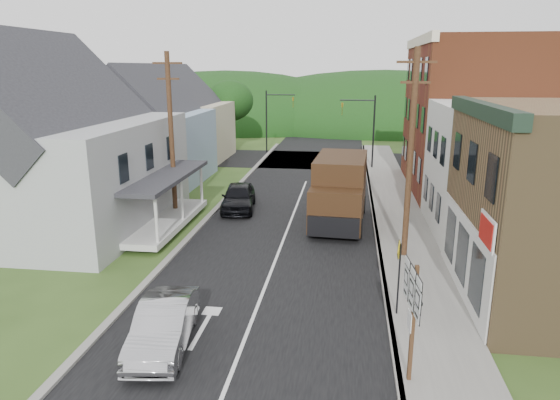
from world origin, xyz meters
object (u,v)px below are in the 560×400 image
at_px(dark_sedan, 238,197).
at_px(route_sign_cluster, 412,307).
at_px(silver_sedan, 164,326).
at_px(delivery_van, 340,191).
at_px(warning_sign, 399,267).

xyz_separation_m(dark_sedan, route_sign_cluster, (8.08, -15.84, 1.48)).
xyz_separation_m(silver_sedan, dark_sedan, (-1.00, 14.95, 0.08)).
height_order(silver_sedan, delivery_van, delivery_van).
distance_m(dark_sedan, delivery_van, 6.31).
height_order(dark_sedan, warning_sign, warning_sign).
xyz_separation_m(silver_sedan, route_sign_cluster, (7.07, -0.90, 1.56)).
bearing_deg(route_sign_cluster, silver_sedan, 167.07).
bearing_deg(delivery_van, dark_sedan, 165.87).
distance_m(dark_sedan, route_sign_cluster, 17.84).
height_order(delivery_van, route_sign_cluster, delivery_van).
xyz_separation_m(silver_sedan, delivery_van, (4.93, 13.07, 1.12)).
relative_size(dark_sedan, delivery_van, 0.69).
bearing_deg(dark_sedan, route_sign_cluster, -70.34).
distance_m(route_sign_cluster, warning_sign, 3.74).
bearing_deg(silver_sedan, route_sign_cluster, -14.76).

